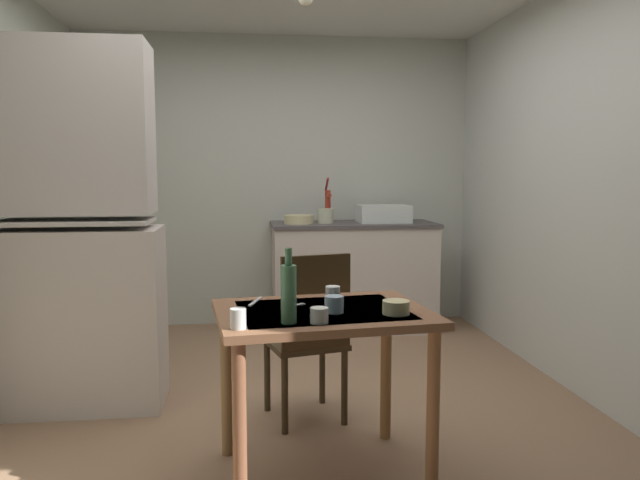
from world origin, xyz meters
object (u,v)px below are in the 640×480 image
at_px(mug_tall, 333,294).
at_px(glass_bottle, 289,292).
at_px(hand_pump, 328,203).
at_px(chair_far_side, 309,335).
at_px(dining_table, 323,336).
at_px(serving_bowl_wide, 396,307).
at_px(mixing_bowl_counter, 299,219).
at_px(hutch_cabinet, 77,240).
at_px(sink_basin, 383,213).

height_order(mug_tall, glass_bottle, glass_bottle).
bearing_deg(mug_tall, hand_pump, 82.93).
height_order(hand_pump, mug_tall, hand_pump).
height_order(chair_far_side, mug_tall, chair_far_side).
xyz_separation_m(dining_table, serving_bowl_wide, (0.30, -0.12, 0.15)).
bearing_deg(chair_far_side, mixing_bowl_counter, 86.65).
xyz_separation_m(hutch_cabinet, mixing_bowl_counter, (1.42, 1.54, -0.01)).
distance_m(hutch_cabinet, chair_far_side, 1.45).
relative_size(sink_basin, chair_far_side, 0.46).
xyz_separation_m(sink_basin, hand_pump, (-0.48, 0.05, 0.09)).
xyz_separation_m(sink_basin, serving_bowl_wide, (-0.55, -2.70, -0.22)).
bearing_deg(mug_tall, glass_bottle, -120.96).
relative_size(hand_pump, dining_table, 0.39).
relative_size(hutch_cabinet, serving_bowl_wide, 17.82).
xyz_separation_m(hand_pump, serving_bowl_wide, (-0.07, -2.75, -0.31)).
relative_size(chair_far_side, serving_bowl_wide, 8.02).
relative_size(hutch_cabinet, mug_tall, 28.82).
height_order(mixing_bowl_counter, serving_bowl_wide, mixing_bowl_counter).
bearing_deg(chair_far_side, sink_basin, 66.76).
relative_size(dining_table, chair_far_side, 1.07).
bearing_deg(chair_far_side, hand_pump, 79.56).
height_order(mixing_bowl_counter, dining_table, mixing_bowl_counter).
relative_size(mixing_bowl_counter, dining_table, 0.25).
height_order(mixing_bowl_counter, chair_far_side, mixing_bowl_counter).
relative_size(hutch_cabinet, chair_far_side, 2.22).
height_order(mixing_bowl_counter, mug_tall, mixing_bowl_counter).
relative_size(mixing_bowl_counter, serving_bowl_wide, 2.11).
height_order(dining_table, glass_bottle, glass_bottle).
height_order(hutch_cabinet, mug_tall, hutch_cabinet).
relative_size(dining_table, glass_bottle, 3.28).
xyz_separation_m(hand_pump, chair_far_side, (-0.38, -2.04, -0.61)).
height_order(sink_basin, mixing_bowl_counter, sink_basin).
bearing_deg(mixing_bowl_counter, chair_far_side, -93.35).
height_order(hand_pump, dining_table, hand_pump).
bearing_deg(mixing_bowl_counter, mug_tall, -91.03).
height_order(hutch_cabinet, serving_bowl_wide, hutch_cabinet).
bearing_deg(sink_basin, hutch_cabinet, -143.71).
bearing_deg(sink_basin, chair_far_side, -113.24).
distance_m(hand_pump, dining_table, 2.70).
xyz_separation_m(hutch_cabinet, chair_far_side, (1.30, -0.41, -0.49)).
height_order(mixing_bowl_counter, glass_bottle, glass_bottle).
distance_m(hutch_cabinet, hand_pump, 2.34).
distance_m(chair_far_side, serving_bowl_wide, 0.82).
bearing_deg(sink_basin, serving_bowl_wide, -101.54).
bearing_deg(mug_tall, hutch_cabinet, 148.98).
bearing_deg(serving_bowl_wide, mixing_bowl_counter, 94.16).
relative_size(sink_basin, mug_tall, 6.02).
height_order(sink_basin, mug_tall, sink_basin).
bearing_deg(dining_table, sink_basin, 71.66).
distance_m(sink_basin, glass_bottle, 2.99).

